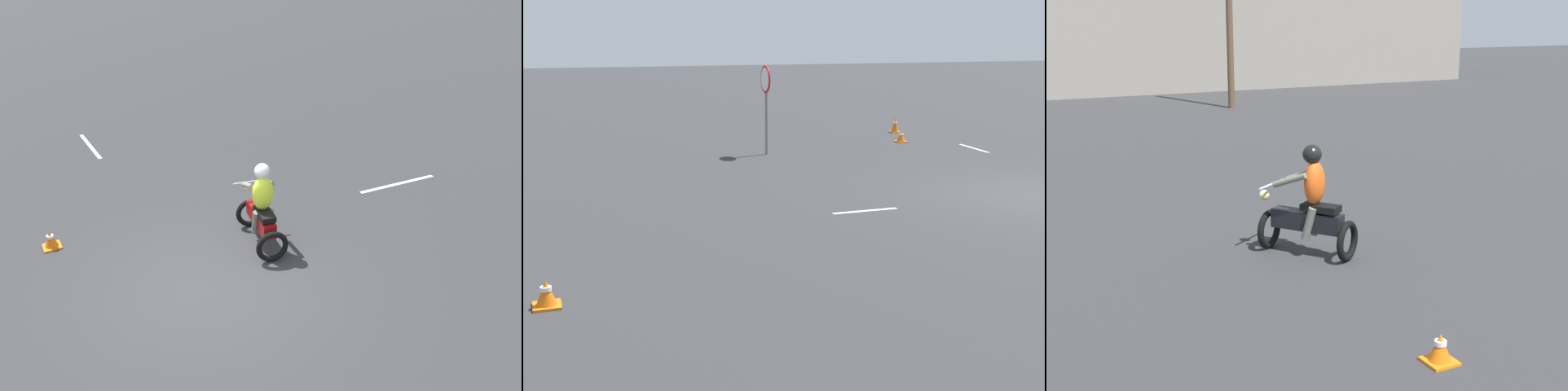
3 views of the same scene
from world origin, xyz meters
TOP-DOWN VIEW (x-y plane):
  - motorcycle_rider_background at (-2.51, 12.99)m, footprint 1.31×1.49m
  - traffic_cone_near_right at (-2.85, 9.36)m, footprint 0.32×0.32m

SIDE VIEW (x-z plane):
  - traffic_cone_near_right at x=-2.85m, z-range -0.01..0.32m
  - motorcycle_rider_background at x=-2.51m, z-range -0.10..1.56m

